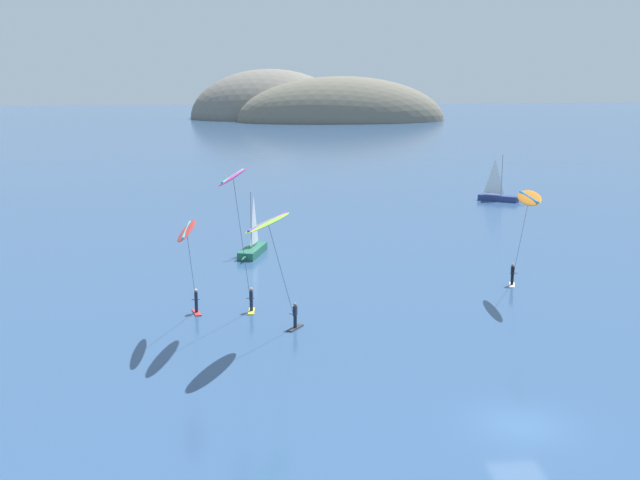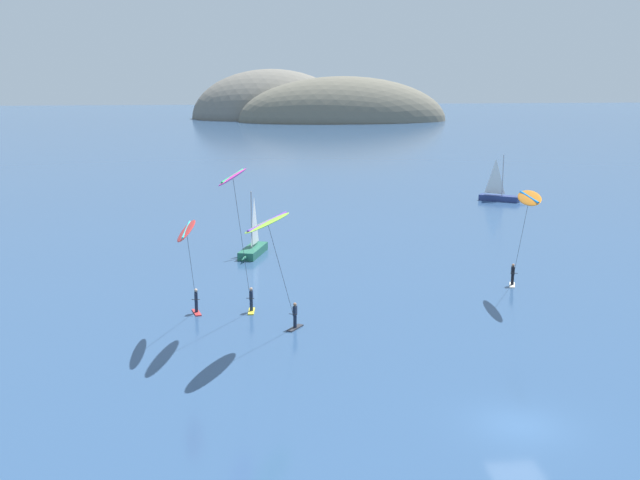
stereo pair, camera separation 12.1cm
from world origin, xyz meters
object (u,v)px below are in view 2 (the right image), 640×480
sailboat_near (252,249)px  kitesurfer_magenta (235,188)px  kitesurfer_orange (528,206)px  kitesurfer_lime (270,230)px  sailboat_far (502,196)px  kitesurfer_red (187,238)px

sailboat_near → kitesurfer_magenta: 22.30m
kitesurfer_orange → kitesurfer_magenta: bearing=-164.1°
kitesurfer_orange → kitesurfer_lime: 20.54m
kitesurfer_magenta → sailboat_far: bearing=55.1°
sailboat_far → kitesurfer_red: 58.29m
kitesurfer_orange → kitesurfer_lime: kitesurfer_lime is taller
kitesurfer_red → kitesurfer_magenta: size_ratio=0.81×
sailboat_far → kitesurfer_red: size_ratio=0.68×
kitesurfer_orange → kitesurfer_red: bearing=-165.6°
sailboat_far → kitesurfer_orange: size_ratio=0.73×
sailboat_near → kitesurfer_magenta: bearing=-93.5°
sailboat_far → kitesurfer_lime: kitesurfer_lime is taller
kitesurfer_lime → kitesurfer_orange: bearing=26.2°
kitesurfer_magenta → kitesurfer_lime: (1.98, -3.27, -1.97)m
sailboat_far → sailboat_near: bearing=-140.4°
sailboat_near → kitesurfer_orange: kitesurfer_orange is taller
sailboat_far → kitesurfer_magenta: (-32.14, -46.08, 8.52)m
kitesurfer_red → kitesurfer_lime: bearing=-32.4°
sailboat_near → kitesurfer_lime: kitesurfer_lime is taller
sailboat_far → kitesurfer_orange: kitesurfer_orange is taller
sailboat_near → kitesurfer_red: size_ratio=0.71×
sailboat_far → kitesurfer_red: kitesurfer_red is taller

